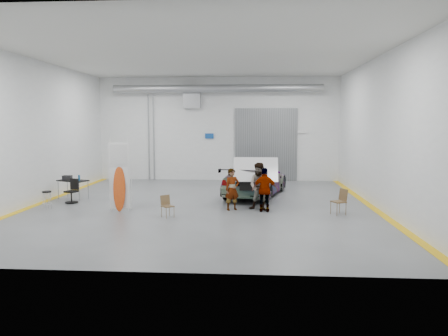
# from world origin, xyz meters

# --- Properties ---
(ground) EXTENTS (16.00, 16.00, 0.00)m
(ground) POSITION_xyz_m (0.00, 0.00, 0.00)
(ground) COLOR slate
(ground) RESTS_ON ground
(room_shell) EXTENTS (14.02, 16.18, 6.01)m
(room_shell) POSITION_xyz_m (0.24, 2.22, 4.08)
(room_shell) COLOR silver
(room_shell) RESTS_ON ground
(sedan_car) EXTENTS (3.42, 5.70, 1.54)m
(sedan_car) POSITION_xyz_m (2.17, 2.64, 0.77)
(sedan_car) COLOR white
(sedan_car) RESTS_ON ground
(person_a) EXTENTS (0.70, 0.61, 1.62)m
(person_a) POSITION_xyz_m (1.27, -0.80, 0.81)
(person_a) COLOR #976652
(person_a) RESTS_ON ground
(person_b) EXTENTS (1.07, 0.93, 1.86)m
(person_b) POSITION_xyz_m (2.35, -0.77, 0.93)
(person_b) COLOR #54799B
(person_b) RESTS_ON ground
(person_c) EXTENTS (1.00, 0.46, 1.69)m
(person_c) POSITION_xyz_m (2.53, -1.06, 0.85)
(person_c) COLOR brown
(person_c) RESTS_ON ground
(surfboard_display) EXTENTS (0.79, 0.26, 2.80)m
(surfboard_display) POSITION_xyz_m (-3.04, -1.31, 1.13)
(surfboard_display) COLOR white
(surfboard_display) RESTS_ON ground
(folding_chair_near) EXTENTS (0.52, 0.58, 0.79)m
(folding_chair_near) POSITION_xyz_m (-0.97, -2.27, 0.25)
(folding_chair_near) COLOR brown
(folding_chair_near) RESTS_ON ground
(folding_chair_far) EXTENTS (0.59, 0.73, 0.96)m
(folding_chair_far) POSITION_xyz_m (5.22, -1.40, 0.30)
(folding_chair_far) COLOR brown
(folding_chair_far) RESTS_ON ground
(shop_stool) EXTENTS (0.37, 0.37, 0.72)m
(shop_stool) POSITION_xyz_m (-5.97, -1.15, 0.36)
(shop_stool) COLOR black
(shop_stool) RESTS_ON ground
(work_table) EXTENTS (1.48, 1.11, 1.09)m
(work_table) POSITION_xyz_m (-5.98, 1.21, 0.84)
(work_table) COLOR gray
(work_table) RESTS_ON ground
(office_chair) EXTENTS (0.55, 0.58, 1.00)m
(office_chair) POSITION_xyz_m (-5.57, 0.25, 0.44)
(office_chair) COLOR black
(office_chair) RESTS_ON ground
(trunk_lid) EXTENTS (1.80, 1.09, 0.04)m
(trunk_lid) POSITION_xyz_m (2.17, 0.22, 1.56)
(trunk_lid) COLOR silver
(trunk_lid) RESTS_ON sedan_car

